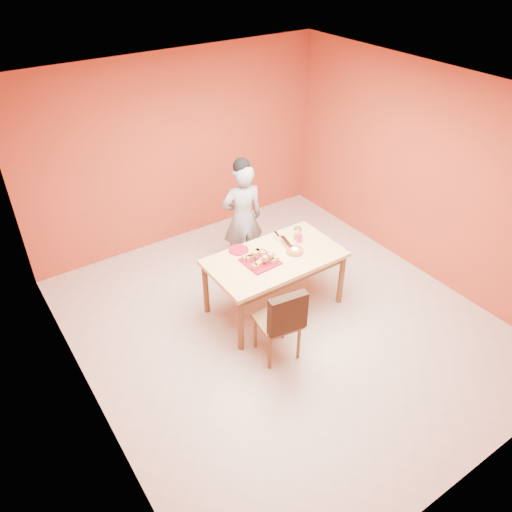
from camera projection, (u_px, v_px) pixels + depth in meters
floor at (282, 323)px, 6.03m from camera, size 5.00×5.00×0.00m
ceiling at (291, 100)px, 4.49m from camera, size 5.00×5.00×0.00m
wall_back at (178, 151)px, 6.96m from camera, size 4.50×0.00×4.50m
wall_left at (74, 306)px, 4.22m from camera, size 0.00×5.00×5.00m
wall_right at (428, 176)px, 6.30m from camera, size 0.00×5.00×5.00m
dining_table at (275, 263)px, 5.92m from camera, size 1.60×0.90×0.76m
dining_chair at (279, 320)px, 5.34m from camera, size 0.51×0.57×0.96m
pastry_pile at (260, 257)px, 5.72m from camera, size 0.33×0.33×0.11m
person at (243, 218)px, 6.57m from camera, size 0.63×0.49×1.54m
pastry_platter at (260, 262)px, 5.76m from camera, size 0.39×0.39×0.02m
red_dinner_plate at (239, 250)px, 5.97m from camera, size 0.28×0.28×0.01m
white_cake_plate at (295, 253)px, 5.91m from camera, size 0.28×0.28×0.01m
sponge_cake at (295, 251)px, 5.90m from camera, size 0.22×0.22×0.05m
cake_server at (286, 242)px, 6.01m from camera, size 0.11×0.29×0.01m
egg_ornament at (297, 234)px, 6.15m from camera, size 0.12×0.11×0.13m
magenta_glass at (299, 238)px, 6.10m from camera, size 0.10×0.10×0.11m
checker_tin at (298, 229)px, 6.35m from camera, size 0.11×0.11×0.03m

